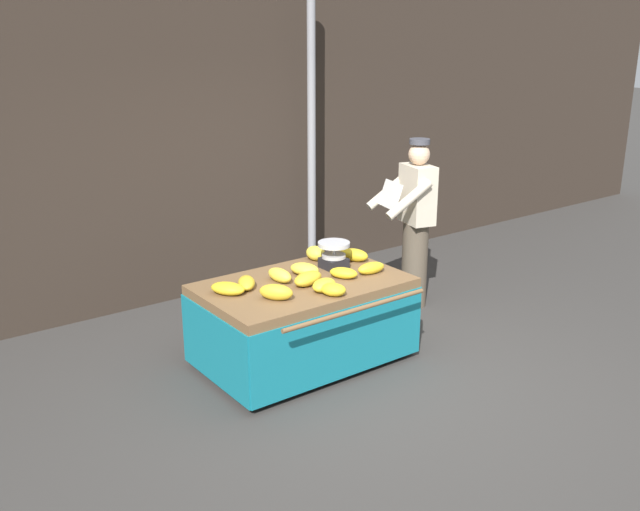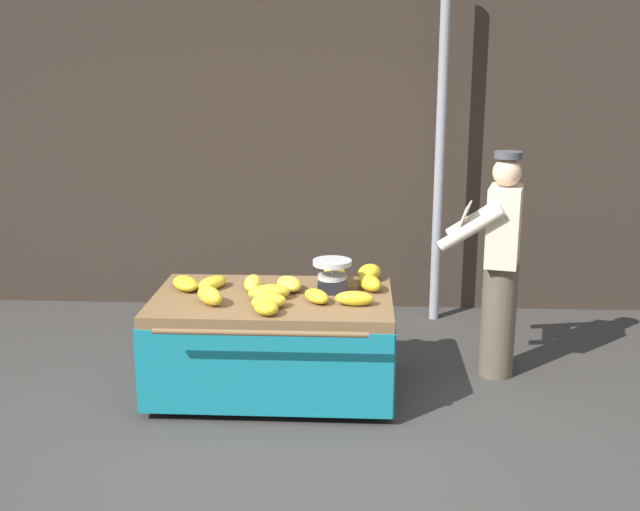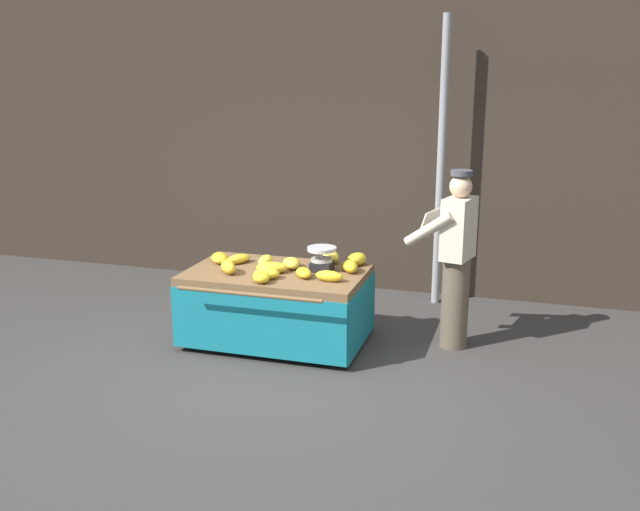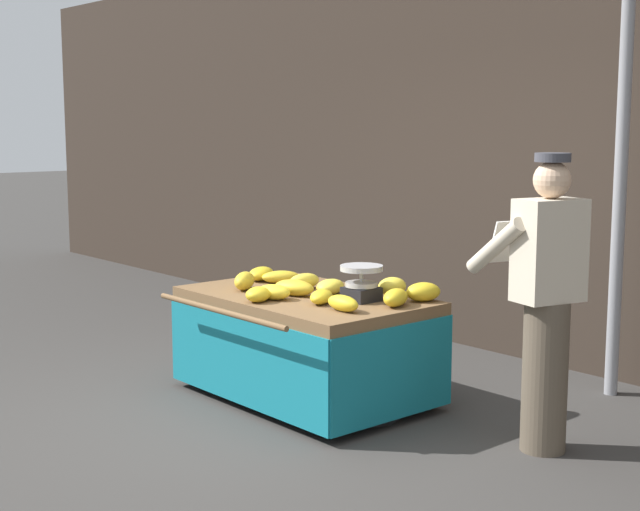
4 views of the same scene
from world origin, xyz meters
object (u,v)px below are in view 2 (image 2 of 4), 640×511
banana_bunch_12 (269,301)px  vendor_person (499,264)px  banana_cart (273,322)px  banana_bunch_10 (210,296)px  banana_bunch_11 (266,307)px  banana_bunch_1 (186,283)px  banana_bunch_4 (289,284)px  banana_bunch_6 (253,283)px  banana_bunch_2 (269,292)px  banana_bunch_7 (370,283)px  banana_bunch_9 (354,298)px  banana_bunch_3 (369,273)px  banana_bunch_0 (317,296)px  banana_bunch_8 (334,273)px  banana_bunch_5 (212,283)px  street_pole (440,148)px  weighing_scale (332,276)px

banana_bunch_12 → vendor_person: (1.65, 0.68, 0.10)m
banana_cart → banana_bunch_10: bearing=-152.4°
banana_bunch_11 → banana_bunch_1: bearing=141.6°
banana_bunch_4 → banana_bunch_6: 0.26m
banana_cart → banana_bunch_2: banana_bunch_2 is taller
banana_bunch_7 → banana_bunch_9: (-0.11, -0.35, -0.01)m
banana_cart → vendor_person: (1.65, 0.40, 0.34)m
banana_bunch_3 → banana_bunch_7: bearing=-90.4°
banana_bunch_0 → banana_bunch_8: banana_bunch_8 is taller
banana_cart → banana_bunch_2: 0.27m
vendor_person → banana_bunch_10: bearing=-163.4°
banana_bunch_12 → vendor_person: vendor_person is taller
banana_bunch_0 → banana_bunch_4: bearing=128.9°
banana_bunch_8 → banana_bunch_5: bearing=-163.8°
banana_bunch_1 → banana_bunch_0: bearing=-14.3°
banana_bunch_2 → banana_cart: bearing=81.7°
banana_cart → banana_bunch_3: banana_bunch_3 is taller
banana_bunch_8 → banana_bunch_3: bearing=4.2°
banana_bunch_2 → banana_bunch_9: (0.60, -0.10, -0.00)m
banana_bunch_1 → banana_bunch_3: size_ratio=1.22×
banana_bunch_9 → vendor_person: (1.07, 0.58, 0.10)m
banana_bunch_6 → street_pole: bearing=46.9°
weighing_scale → banana_bunch_6: weighing_scale is taller
banana_bunch_3 → banana_bunch_9: size_ratio=0.89×
banana_bunch_11 → banana_bunch_7: bearing=39.9°
banana_bunch_2 → banana_bunch_10: (-0.39, -0.13, 0.01)m
banana_bunch_7 → banana_bunch_11: (-0.68, -0.57, -0.01)m
street_pole → banana_bunch_4: street_pole is taller
banana_bunch_1 → banana_bunch_12: (0.65, -0.39, 0.00)m
banana_bunch_6 → banana_bunch_8: 0.65m
banana_cart → banana_bunch_3: size_ratio=7.33×
banana_bunch_11 → banana_bunch_0: bearing=40.4°
banana_bunch_4 → banana_cart: bearing=-129.5°
banana_bunch_4 → banana_bunch_9: bearing=-33.5°
banana_bunch_10 → banana_bunch_11: size_ratio=1.31×
banana_bunch_2 → banana_bunch_8: 0.66m
banana_bunch_1 → vendor_person: (2.30, 0.29, 0.10)m
banana_bunch_10 → vendor_person: size_ratio=0.16×
banana_bunch_2 → street_pole: bearing=53.2°
banana_cart → banana_bunch_4: banana_bunch_4 is taller
banana_cart → banana_bunch_7: banana_bunch_7 is taller
banana_bunch_11 → banana_bunch_12: size_ratio=0.86×
banana_bunch_3 → banana_bunch_11: (-0.69, -0.83, -0.01)m
banana_bunch_2 → weighing_scale: bearing=26.3°
banana_bunch_3 → weighing_scale: bearing=-132.5°
banana_bunch_0 → banana_bunch_9: 0.27m
banana_bunch_9 → banana_bunch_0: bearing=169.1°
banana_bunch_2 → banana_bunch_6: (-0.14, 0.20, 0.00)m
banana_bunch_8 → banana_bunch_12: bearing=-121.5°
weighing_scale → banana_bunch_2: (-0.43, -0.21, -0.06)m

